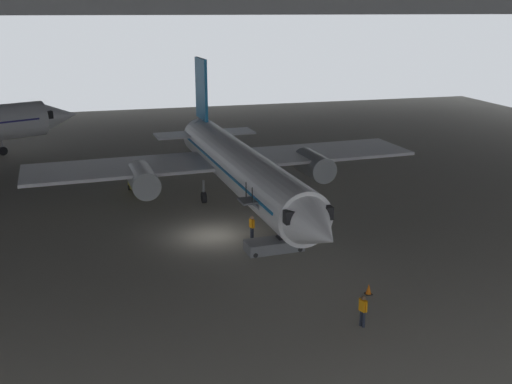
{
  "coord_description": "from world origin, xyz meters",
  "views": [
    {
      "loc": [
        -7.0,
        -37.12,
        14.45
      ],
      "look_at": [
        3.42,
        1.3,
        2.39
      ],
      "focal_mm": 42.49,
      "sensor_mm": 36.0,
      "label": 1
    }
  ],
  "objects_px": {
    "crew_worker_near_nose": "(363,309)",
    "crew_worker_by_stairs": "(252,226)",
    "airplane_main": "(238,166)",
    "boarding_stairs": "(273,240)",
    "traffic_cone_orange": "(369,289)",
    "baggage_tug": "(139,185)"
  },
  "relations": [
    {
      "from": "crew_worker_near_nose",
      "to": "baggage_tug",
      "type": "xyz_separation_m",
      "value": [
        -8.39,
        25.25,
        -0.38
      ]
    },
    {
      "from": "crew_worker_near_nose",
      "to": "crew_worker_by_stairs",
      "type": "relative_size",
      "value": 1.02
    },
    {
      "from": "boarding_stairs",
      "to": "crew_worker_near_nose",
      "type": "xyz_separation_m",
      "value": [
        1.37,
        -10.13,
        0.2
      ]
    },
    {
      "from": "airplane_main",
      "to": "baggage_tug",
      "type": "relative_size",
      "value": 13.39
    },
    {
      "from": "boarding_stairs",
      "to": "crew_worker_near_nose",
      "type": "height_order",
      "value": "boarding_stairs"
    },
    {
      "from": "crew_worker_near_nose",
      "to": "crew_worker_by_stairs",
      "type": "xyz_separation_m",
      "value": [
        -2.12,
        12.42,
        -0.02
      ]
    },
    {
      "from": "airplane_main",
      "to": "traffic_cone_orange",
      "type": "height_order",
      "value": "airplane_main"
    },
    {
      "from": "airplane_main",
      "to": "traffic_cone_orange",
      "type": "distance_m",
      "value": 16.73
    },
    {
      "from": "airplane_main",
      "to": "crew_worker_near_nose",
      "type": "height_order",
      "value": "airplane_main"
    },
    {
      "from": "crew_worker_by_stairs",
      "to": "airplane_main",
      "type": "bearing_deg",
      "value": 83.99
    },
    {
      "from": "airplane_main",
      "to": "boarding_stairs",
      "type": "bearing_deg",
      "value": -89.72
    },
    {
      "from": "boarding_stairs",
      "to": "crew_worker_by_stairs",
      "type": "bearing_deg",
      "value": 108.26
    },
    {
      "from": "traffic_cone_orange",
      "to": "baggage_tug",
      "type": "relative_size",
      "value": 0.25
    },
    {
      "from": "traffic_cone_orange",
      "to": "baggage_tug",
      "type": "height_order",
      "value": "baggage_tug"
    },
    {
      "from": "traffic_cone_orange",
      "to": "crew_worker_by_stairs",
      "type": "bearing_deg",
      "value": 112.44
    },
    {
      "from": "airplane_main",
      "to": "boarding_stairs",
      "type": "relative_size",
      "value": 7.33
    },
    {
      "from": "airplane_main",
      "to": "boarding_stairs",
      "type": "xyz_separation_m",
      "value": [
        0.04,
        -9.04,
        -2.53
      ]
    },
    {
      "from": "airplane_main",
      "to": "crew_worker_by_stairs",
      "type": "distance_m",
      "value": 7.19
    },
    {
      "from": "crew_worker_near_nose",
      "to": "crew_worker_by_stairs",
      "type": "height_order",
      "value": "crew_worker_near_nose"
    },
    {
      "from": "boarding_stairs",
      "to": "airplane_main",
      "type": "bearing_deg",
      "value": 90.28
    },
    {
      "from": "crew_worker_near_nose",
      "to": "baggage_tug",
      "type": "bearing_deg",
      "value": 108.37
    },
    {
      "from": "crew_worker_by_stairs",
      "to": "boarding_stairs",
      "type": "bearing_deg",
      "value": -71.74
    }
  ]
}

